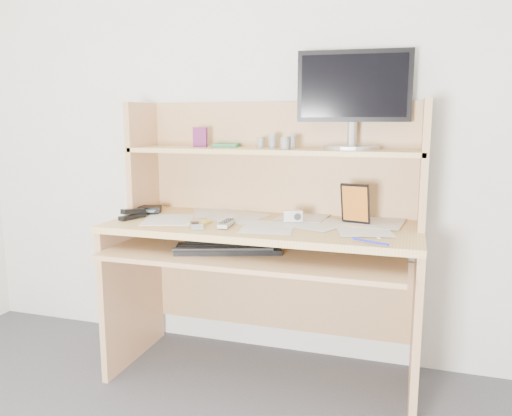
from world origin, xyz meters
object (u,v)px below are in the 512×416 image
(monitor, at_px, (354,97))
(game_case, at_px, (355,204))
(desk, at_px, (268,231))
(keyboard, at_px, (228,248))
(tv_remote, at_px, (226,223))

(monitor, bearing_deg, game_case, -78.01)
(desk, xyz_separation_m, game_case, (0.40, 0.01, 0.15))
(monitor, bearing_deg, desk, -165.11)
(desk, distance_m, keyboard, 0.27)
(monitor, bearing_deg, keyboard, -146.57)
(desk, distance_m, monitor, 0.73)
(keyboard, xyz_separation_m, tv_remote, (-0.03, 0.05, 0.10))
(game_case, xyz_separation_m, monitor, (-0.04, 0.12, 0.47))
(tv_remote, bearing_deg, keyboard, -67.50)
(keyboard, height_order, game_case, game_case)
(tv_remote, bearing_deg, desk, 49.34)
(game_case, relative_size, monitor, 0.35)
(tv_remote, bearing_deg, game_case, 14.25)
(tv_remote, xyz_separation_m, game_case, (0.54, 0.20, 0.08))
(desk, bearing_deg, keyboard, -114.05)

